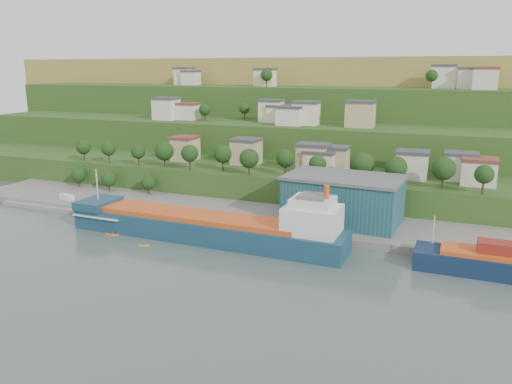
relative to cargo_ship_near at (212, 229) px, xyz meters
The scene contains 10 objects.
ground 8.82m from the cargo_ship_near, 113.34° to the right, with size 500.00×500.00×0.00m, color #44534C.
quay 26.56m from the cargo_ship_near, 50.66° to the left, with size 220.00×26.00×4.00m, color slate.
pebble_beach 60.11m from the cargo_ship_near, 166.11° to the left, with size 40.00×18.00×2.40m, color slate.
hillside 161.18m from the cargo_ship_near, 91.15° to the left, with size 360.00×210.90×96.00m.
cargo_ship_near is the anchor object (origin of this frame).
warehouse 36.79m from the cargo_ship_near, 37.51° to the left, with size 32.34×21.28×12.80m.
caravan 59.90m from the cargo_ship_near, 167.65° to the left, with size 5.33×2.22×2.49m, color silver.
dinghy 45.09m from the cargo_ship_near, 165.21° to the left, with size 3.72×1.39×0.74m, color silver.
kayak_orange 27.45m from the cargo_ship_near, 167.13° to the right, with size 3.73×1.43×0.92m.
kayak_yellow 17.52m from the cargo_ship_near, 144.26° to the right, with size 2.85×1.18×0.71m.
Camera 1 is at (58.35, -101.25, 42.90)m, focal length 35.00 mm.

